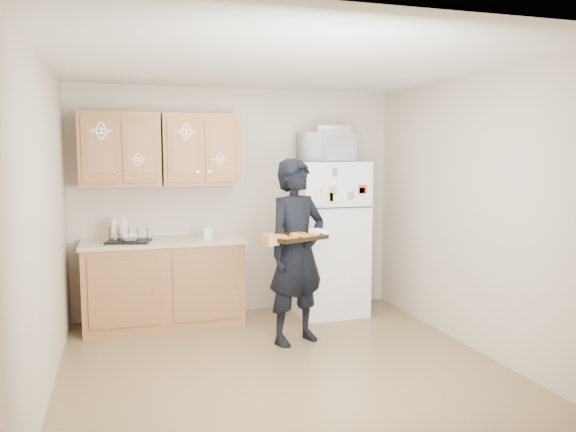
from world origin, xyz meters
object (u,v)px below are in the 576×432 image
Objects in this scene: dish_rack at (128,234)px; microwave at (326,147)px; refrigerator at (328,238)px; baking_tray at (294,238)px; person at (297,252)px.

microwave is at bearing -0.65° from dish_rack.
refrigerator is 3.44× the size of baking_tray.
refrigerator is 0.98× the size of person.
refrigerator reaches higher than baking_tray.
baking_tray is 0.88× the size of microwave.
person is 1.41m from microwave.
dish_rack is (-2.10, 0.02, -0.87)m from microwave.
person reaches higher than dish_rack.
dish_rack is at bearing 119.66° from baking_tray.
microwave is 2.27m from dish_rack.
microwave is (0.60, 0.82, 0.99)m from person.
refrigerator is at bearing 31.84° from person.
baking_tray is at bearing -38.78° from dish_rack.
person reaches higher than baking_tray.
baking_tray is (-0.11, -0.28, 0.17)m from person.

